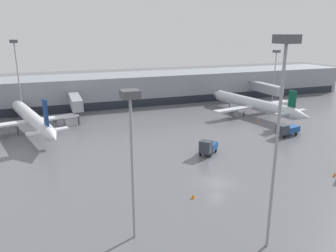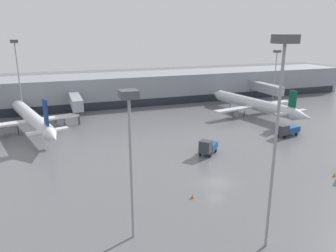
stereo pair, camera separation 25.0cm
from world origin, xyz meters
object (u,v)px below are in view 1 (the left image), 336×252
traffic_cone_4 (258,120)px  apron_light_mast_0 (276,60)px  traffic_cone_0 (335,174)px  parked_jet_1 (254,104)px  traffic_cone_3 (296,126)px  apron_light_mast_1 (16,58)px  apron_light_mast_2 (282,90)px  traffic_cone_2 (193,196)px  service_truck_0 (287,129)px  service_truck_2 (208,146)px  parked_jet_0 (32,119)px  apron_light_mast_3 (131,123)px

traffic_cone_4 → apron_light_mast_0: (20.03, 20.34, 12.80)m
traffic_cone_0 → parked_jet_1: bearing=73.7°
traffic_cone_3 → apron_light_mast_1: 70.82m
parked_jet_1 → apron_light_mast_2: apron_light_mast_2 is taller
traffic_cone_0 → traffic_cone_3: size_ratio=0.78×
traffic_cone_3 → traffic_cone_4: size_ratio=1.37×
traffic_cone_2 → traffic_cone_4: bearing=43.9°
apron_light_mast_1 → apron_light_mast_2: 71.82m
service_truck_0 → service_truck_2: bearing=-1.2°
traffic_cone_0 → apron_light_mast_0: size_ratio=0.04×
parked_jet_0 → apron_light_mast_2: size_ratio=1.71×
apron_light_mast_3 → parked_jet_1: bearing=43.7°
apron_light_mast_0 → apron_light_mast_1: size_ratio=0.81×
traffic_cone_3 → apron_light_mast_1: bearing=153.1°
parked_jet_1 → traffic_cone_4: 7.14m
traffic_cone_0 → traffic_cone_3: traffic_cone_3 is taller
parked_jet_0 → parked_jet_1: parked_jet_0 is taller
service_truck_2 → traffic_cone_2: size_ratio=7.71×
traffic_cone_2 → traffic_cone_3: traffic_cone_3 is taller
traffic_cone_0 → traffic_cone_2: bearing=176.9°
apron_light_mast_0 → apron_light_mast_1: (-76.70, 2.57, 2.61)m
apron_light_mast_0 → traffic_cone_3: bearing=-117.6°
traffic_cone_0 → apron_light_mast_3: bearing=-172.4°
traffic_cone_4 → apron_light_mast_3: (-42.42, -37.15, 12.96)m
service_truck_0 → traffic_cone_4: 13.23m
service_truck_0 → traffic_cone_0: 20.77m
apron_light_mast_0 → parked_jet_1: bearing=-140.4°
parked_jet_0 → traffic_cone_3: 61.64m
parked_jet_0 → parked_jet_1: (56.71, -3.39, -0.31)m
service_truck_2 → apron_light_mast_3: bearing=4.7°
service_truck_0 → apron_light_mast_1: 67.15m
traffic_cone_2 → traffic_cone_4: size_ratio=1.07×
parked_jet_0 → apron_light_mast_1: (-2.72, 13.47, 12.52)m
parked_jet_1 → apron_light_mast_2: (-32.28, -49.62, 13.96)m
traffic_cone_3 → apron_light_mast_3: size_ratio=0.05×
traffic_cone_3 → apron_light_mast_2: 51.98m
traffic_cone_0 → apron_light_mast_2: apron_light_mast_2 is taller
parked_jet_1 → apron_light_mast_1: size_ratio=1.81×
service_truck_2 → traffic_cone_4: size_ratio=8.22×
apron_light_mast_2 → service_truck_2: bearing=76.3°
service_truck_2 → traffic_cone_2: 17.25m
service_truck_2 → traffic_cone_4: 28.70m
apron_light_mast_0 → parked_jet_0: bearing=-171.6°
traffic_cone_2 → apron_light_mast_3: bearing=-149.5°
apron_light_mast_1 → traffic_cone_0: bearing=-49.1°
traffic_cone_0 → apron_light_mast_0: (28.57, 52.98, 12.78)m
apron_light_mast_1 → service_truck_0: bearing=-33.2°
apron_light_mast_2 → apron_light_mast_3: size_ratio=1.32×
apron_light_mast_2 → apron_light_mast_3: (-12.91, 6.42, -3.58)m
service_truck_0 → traffic_cone_0: (-6.78, -19.59, -1.18)m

